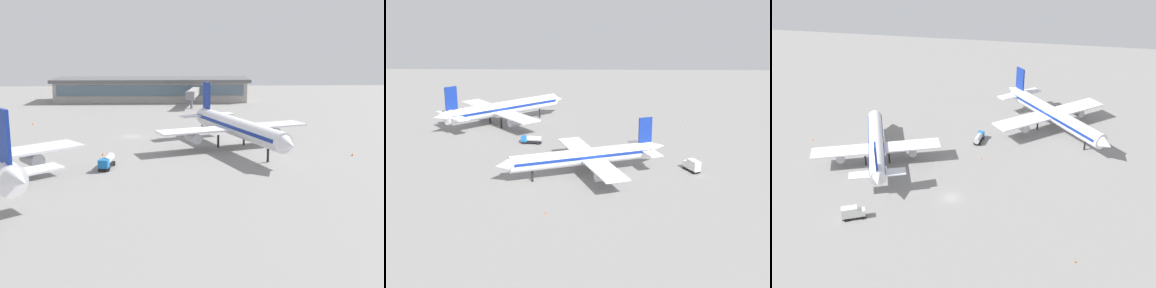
# 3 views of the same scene
# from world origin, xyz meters

# --- Properties ---
(ground) EXTENTS (288.00, 288.00, 0.00)m
(ground) POSITION_xyz_m (0.00, 0.00, 0.00)
(ground) COLOR gray
(airplane_at_gate) EXTENTS (36.69, 44.53, 14.08)m
(airplane_at_gate) POSITION_xyz_m (-25.37, 15.50, 5.12)
(airplane_at_gate) COLOR white
(airplane_at_gate) RESTS_ON ground
(airplane_taxiing) EXTENTS (38.23, 42.60, 15.71)m
(airplane_taxiing) POSITION_xyz_m (25.01, 44.77, 5.71)
(airplane_taxiing) COLOR white
(airplane_taxiing) RESTS_ON ground
(catering_truck) EXTENTS (5.88, 4.07, 3.30)m
(catering_truck) POSITION_xyz_m (-21.79, -12.85, 1.70)
(catering_truck) COLOR black
(catering_truck) RESTS_ON ground
(fuel_truck) EXTENTS (2.81, 6.48, 2.50)m
(fuel_truck) POSITION_xyz_m (2.45, 32.34, 1.39)
(fuel_truck) COLOR black
(fuel_truck) RESTS_ON ground
(safety_cone_near_gate) EXTENTS (0.44, 0.44, 0.60)m
(safety_cone_near_gate) POSITION_xyz_m (4.80, 21.48, 0.30)
(safety_cone_near_gate) COLOR #EA590C
(safety_cone_near_gate) RESTS_ON ground
(safety_cone_mid_apron) EXTENTS (0.44, 0.44, 0.60)m
(safety_cone_mid_apron) POSITION_xyz_m (31.36, -19.14, 0.30)
(safety_cone_mid_apron) COLOR #EA590C
(safety_cone_mid_apron) RESTS_ON ground
(safety_cone_far_side) EXTENTS (0.44, 0.44, 0.60)m
(safety_cone_far_side) POSITION_xyz_m (-49.92, 23.75, 0.30)
(safety_cone_far_side) COLOR #EA590C
(safety_cone_far_side) RESTS_ON ground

